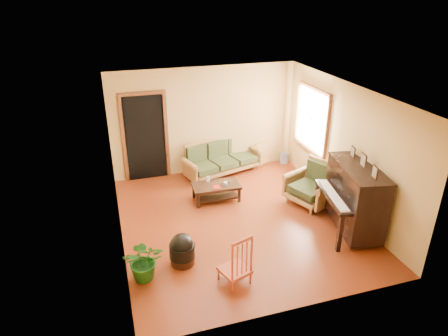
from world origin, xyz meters
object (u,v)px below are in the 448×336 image
object	(u,v)px
coffee_table	(216,192)
armchair	(310,184)
red_chair	(235,258)
ceramic_crock	(284,158)
footstool	(182,253)
piano	(355,199)
potted_plant	(144,260)
sofa	(223,158)

from	to	relation	value
coffee_table	armchair	distance (m)	2.02
coffee_table	red_chair	size ratio (longest dim) A/B	1.13
coffee_table	red_chair	xyz separation A→B (m)	(-0.45, -2.62, 0.27)
red_chair	ceramic_crock	xyz separation A→B (m)	(2.71, 4.00, -0.31)
footstool	piano	bearing A→B (deg)	0.91
piano	footstool	distance (m)	3.33
coffee_table	armchair	xyz separation A→B (m)	(1.86, -0.75, 0.28)
armchair	potted_plant	size ratio (longest dim) A/B	1.33
coffee_table	footstool	xyz separation A→B (m)	(-1.14, -1.92, 0.02)
coffee_table	red_chair	bearing A→B (deg)	-99.80
armchair	sofa	bearing A→B (deg)	101.14
armchair	potted_plant	xyz separation A→B (m)	(-3.64, -1.37, -0.12)
footstool	sofa	bearing A→B (deg)	62.16
sofa	piano	size ratio (longest dim) A/B	1.28
footstool	potted_plant	xyz separation A→B (m)	(-0.64, -0.20, 0.14)
armchair	piano	xyz separation A→B (m)	(0.29, -1.12, 0.19)
footstool	red_chair	world-z (taller)	red_chair
potted_plant	armchair	bearing A→B (deg)	20.67
potted_plant	piano	bearing A→B (deg)	3.67
coffee_table	piano	bearing A→B (deg)	-41.03
armchair	red_chair	size ratio (longest dim) A/B	1.04
piano	potted_plant	bearing A→B (deg)	-165.28
ceramic_crock	potted_plant	bearing A→B (deg)	-139.09
sofa	ceramic_crock	bearing A→B (deg)	-11.49
sofa	red_chair	xyz separation A→B (m)	(-0.98, -3.87, 0.04)
potted_plant	red_chair	bearing A→B (deg)	-20.49
footstool	red_chair	distance (m)	1.01
armchair	red_chair	xyz separation A→B (m)	(-2.31, -1.87, -0.02)
red_chair	potted_plant	size ratio (longest dim) A/B	1.28
footstool	ceramic_crock	world-z (taller)	footstool
coffee_table	footstool	distance (m)	2.24
piano	ceramic_crock	size ratio (longest dim) A/B	5.44
sofa	armchair	size ratio (longest dim) A/B	2.06
sofa	potted_plant	world-z (taller)	sofa
sofa	armchair	world-z (taller)	armchair
armchair	ceramic_crock	bearing A→B (deg)	56.81
sofa	red_chair	world-z (taller)	red_chair
armchair	ceramic_crock	world-z (taller)	armchair
piano	potted_plant	xyz separation A→B (m)	(-3.94, -0.25, -0.31)
red_chair	sofa	bearing A→B (deg)	57.31
piano	ceramic_crock	distance (m)	3.29
piano	ceramic_crock	bearing A→B (deg)	99.17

